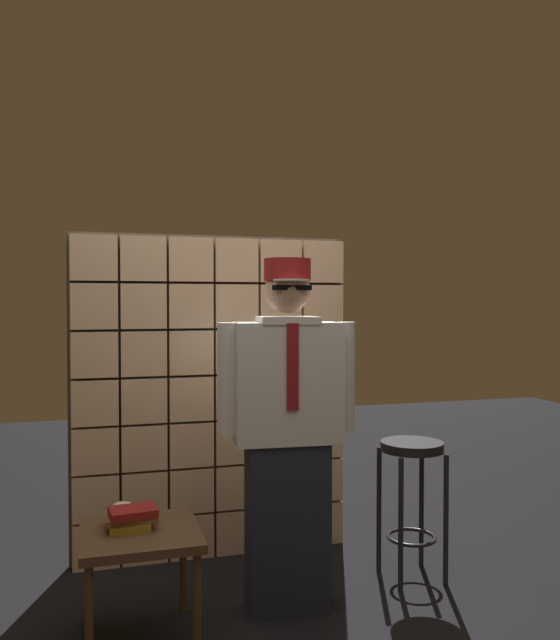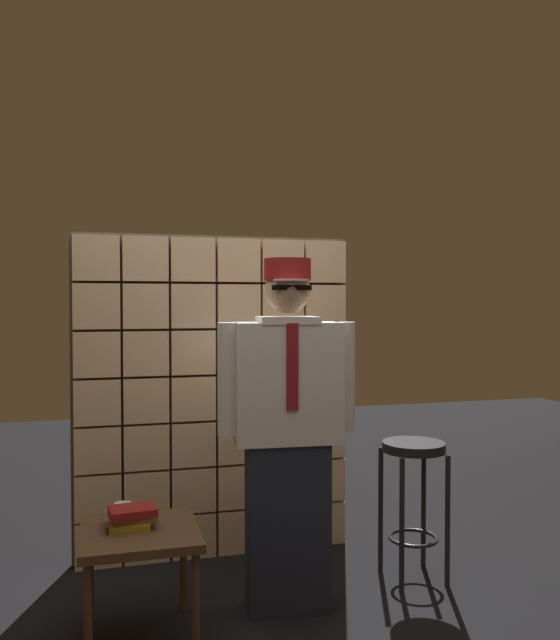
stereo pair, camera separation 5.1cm
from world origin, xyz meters
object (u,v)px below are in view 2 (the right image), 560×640
at_px(bar_stool, 413,477).
at_px(book_stack, 131,517).
at_px(side_table, 140,544).
at_px(coffee_mug, 123,513).
at_px(standing_person, 287,428).

height_order(bar_stool, book_stack, bar_stool).
bearing_deg(side_table, book_stack, 134.28).
relative_size(bar_stool, coffee_mug, 5.95).
height_order(standing_person, side_table, standing_person).
distance_m(bar_stool, side_table, 1.50).
bearing_deg(coffee_mug, bar_stool, 5.32).
distance_m(standing_person, coffee_mug, 0.86).
distance_m(standing_person, side_table, 0.86).
bearing_deg(side_table, standing_person, 6.85).
bearing_deg(coffee_mug, side_table, -55.31).
bearing_deg(book_stack, standing_person, 3.73).
bearing_deg(coffee_mug, standing_person, -0.90).
bearing_deg(standing_person, coffee_mug, -176.14).
distance_m(side_table, book_stack, 0.12).
height_order(standing_person, book_stack, standing_person).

